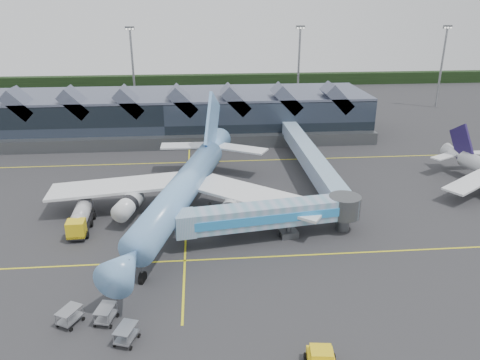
{
  "coord_description": "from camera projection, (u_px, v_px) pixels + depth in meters",
  "views": [
    {
      "loc": [
        2.32,
        -57.22,
        29.66
      ],
      "look_at": [
        7.85,
        5.22,
        5.0
      ],
      "focal_mm": 35.0,
      "sensor_mm": 36.0,
      "label": 1
    }
  ],
  "objects": [
    {
      "name": "ground",
      "position": [
        186.0,
        230.0,
        63.71
      ],
      "size": [
        260.0,
        260.0,
        0.0
      ],
      "primitive_type": "plane",
      "color": "#28282A",
      "rests_on": "ground"
    },
    {
      "name": "taxi_stripes",
      "position": [
        187.0,
        200.0,
        72.98
      ],
      "size": [
        120.0,
        60.0,
        0.01
      ],
      "color": "yellow",
      "rests_on": "ground"
    },
    {
      "name": "tree_line_far",
      "position": [
        192.0,
        81.0,
        164.94
      ],
      "size": [
        260.0,
        4.0,
        4.0
      ],
      "primitive_type": "cube",
      "color": "black",
      "rests_on": "ground"
    },
    {
      "name": "terminal",
      "position": [
        167.0,
        114.0,
        105.4
      ],
      "size": [
        90.0,
        22.25,
        12.52
      ],
      "color": "black",
      "rests_on": "ground"
    },
    {
      "name": "light_masts",
      "position": [
        271.0,
        69.0,
        119.07
      ],
      "size": [
        132.4,
        42.56,
        22.45
      ],
      "color": "gray",
      "rests_on": "ground"
    },
    {
      "name": "main_airliner",
      "position": [
        185.0,
        186.0,
        66.53
      ],
      "size": [
        39.81,
        46.7,
        15.22
      ],
      "rotation": [
        0.0,
        0.0,
        -0.26
      ],
      "color": "#6BA5D8",
      "rests_on": "ground"
    },
    {
      "name": "jet_bridge",
      "position": [
        281.0,
        214.0,
        60.48
      ],
      "size": [
        24.77,
        7.05,
        5.09
      ],
      "rotation": [
        0.0,
        0.0,
        0.15
      ],
      "color": "#6FA0BA",
      "rests_on": "ground"
    },
    {
      "name": "fuel_truck",
      "position": [
        81.0,
        216.0,
        63.65
      ],
      "size": [
        2.98,
        9.26,
        3.09
      ],
      "rotation": [
        0.0,
        0.0,
        0.04
      ],
      "color": "black",
      "rests_on": "ground"
    },
    {
      "name": "baggage_carts",
      "position": [
        100.0,
        321.0,
        44.41
      ],
      "size": [
        8.2,
        5.89,
        1.67
      ],
      "rotation": [
        0.0,
        0.0,
        -0.33
      ],
      "color": "gray",
      "rests_on": "ground"
    }
  ]
}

